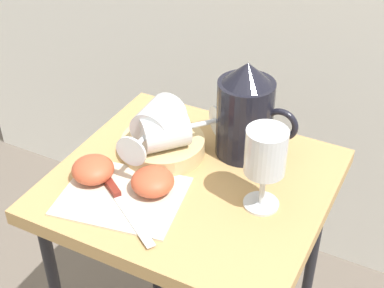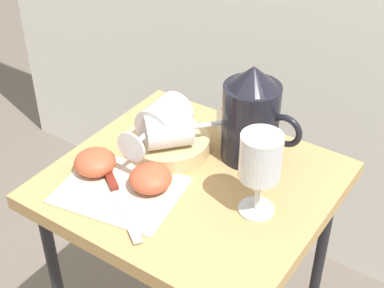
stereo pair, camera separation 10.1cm
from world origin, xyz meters
name	(u,v)px [view 1 (the left image)]	position (x,y,z in m)	size (l,w,h in m)	color
table	(192,209)	(0.00, 0.00, 0.62)	(0.50, 0.46, 0.70)	tan
linen_napkin	(123,196)	(-0.09, -0.10, 0.70)	(0.22, 0.17, 0.00)	beige
basket_tray	(163,146)	(-0.09, 0.05, 0.71)	(0.17, 0.17, 0.04)	tan
pitcher	(245,117)	(0.05, 0.12, 0.78)	(0.16, 0.11, 0.20)	black
wine_glass_upright	(265,156)	(0.14, -0.01, 0.80)	(0.07, 0.07, 0.16)	silver
wine_glass_tipped_near	(158,123)	(-0.09, 0.04, 0.77)	(0.08, 0.16, 0.08)	silver
wine_glass_tipped_far	(167,131)	(-0.07, 0.03, 0.76)	(0.15, 0.16, 0.07)	silver
apple_half_left	(93,169)	(-0.16, -0.09, 0.72)	(0.08, 0.08, 0.04)	#C15133
apple_half_right	(153,181)	(-0.05, -0.07, 0.72)	(0.08, 0.08, 0.04)	#C15133
knife	(116,194)	(-0.10, -0.11, 0.70)	(0.19, 0.14, 0.01)	silver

